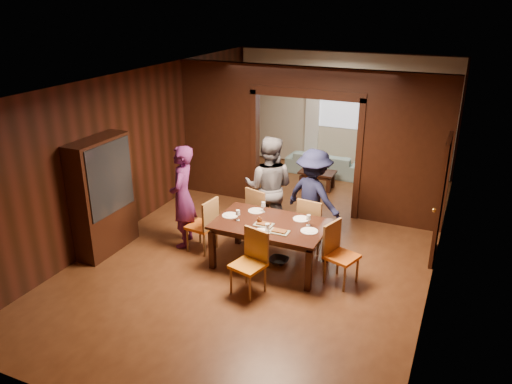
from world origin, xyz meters
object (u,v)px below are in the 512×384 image
at_px(person_purple, 183,197).
at_px(chair_far_l, 262,212).
at_px(coffee_table, 317,180).
at_px(chair_left, 202,224).
at_px(person_grey, 269,187).
at_px(hutch, 103,196).
at_px(sofa, 325,163).
at_px(chair_far_r, 313,223).
at_px(dining_table, 270,244).
at_px(person_navy, 313,197).
at_px(chair_right, 342,255).
at_px(chair_near, 248,264).

xyz_separation_m(person_purple, chair_far_l, (1.15, 0.84, -0.42)).
relative_size(coffee_table, chair_far_l, 0.82).
relative_size(person_purple, chair_left, 1.87).
xyz_separation_m(person_grey, chair_left, (-0.83, -1.00, -0.46)).
height_order(chair_left, hutch, hutch).
distance_m(sofa, chair_far_r, 3.99).
xyz_separation_m(chair_left, hutch, (-1.51, -0.64, 0.52)).
xyz_separation_m(person_grey, dining_table, (0.45, -1.01, -0.56)).
distance_m(person_navy, coffee_table, 2.76).
xyz_separation_m(person_navy, hutch, (-3.16, -1.74, 0.14)).
bearing_deg(coffee_table, chair_far_l, -93.74).
relative_size(person_navy, coffee_table, 2.15).
relative_size(person_grey, hutch, 0.94).
xyz_separation_m(person_grey, coffee_table, (0.10, 2.68, -0.74)).
distance_m(chair_left, chair_far_l, 1.18).
bearing_deg(chair_right, chair_far_r, 58.15).
bearing_deg(hutch, dining_table, 12.82).
height_order(dining_table, coffee_table, dining_table).
bearing_deg(chair_far_l, chair_left, 67.72).
bearing_deg(coffee_table, person_grey, -92.10).
bearing_deg(chair_right, person_grey, 75.46).
relative_size(dining_table, coffee_table, 2.23).
xyz_separation_m(chair_left, chair_far_l, (0.75, 0.91, 0.00)).
bearing_deg(chair_far_l, person_grey, -112.93).
xyz_separation_m(coffee_table, hutch, (-2.45, -4.32, 0.80)).
bearing_deg(person_purple, person_grey, 109.84).
bearing_deg(chair_left, dining_table, 96.46).
bearing_deg(hutch, chair_near, -5.08).
height_order(coffee_table, chair_left, chair_left).
bearing_deg(coffee_table, dining_table, -84.63).
bearing_deg(person_grey, chair_near, 93.99).
bearing_deg(chair_left, chair_far_r, 122.24).
bearing_deg(coffee_table, person_purple, -110.16).
distance_m(person_navy, dining_table, 1.25).
xyz_separation_m(coffee_table, chair_near, (0.36, -4.57, 0.28)).
bearing_deg(person_navy, person_purple, 48.21).
bearing_deg(chair_near, hutch, -170.49).
relative_size(person_purple, person_grey, 0.96).
relative_size(person_navy, sofa, 0.93).
xyz_separation_m(chair_left, chair_far_r, (1.74, 0.83, 0.00)).
height_order(coffee_table, chair_right, chair_right).
bearing_deg(chair_far_l, dining_table, 137.53).
height_order(person_purple, sofa, person_purple).
distance_m(sofa, dining_table, 4.74).
xyz_separation_m(chair_left, chair_near, (1.29, -0.89, 0.00)).
distance_m(chair_right, chair_far_l, 1.99).
xyz_separation_m(person_grey, hutch, (-2.35, -1.64, 0.06)).
distance_m(person_purple, coffee_table, 3.92).
xyz_separation_m(chair_right, hutch, (-4.00, -0.57, 0.52)).
relative_size(person_grey, chair_right, 1.94).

